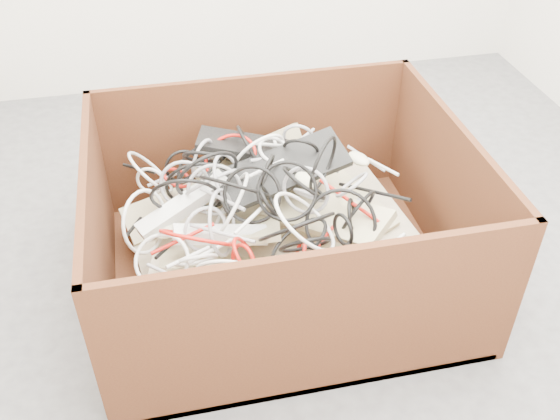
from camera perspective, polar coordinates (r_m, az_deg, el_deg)
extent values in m
plane|color=#4C4B4E|center=(2.49, 4.24, -3.27)|extent=(3.00, 3.00, 0.00)
cube|color=#3E1C0F|center=(2.35, 0.10, -5.82)|extent=(1.24, 1.03, 0.03)
cube|color=#3E1C0F|center=(2.57, -2.30, 6.25)|extent=(1.24, 0.03, 0.57)
cube|color=#3E1C0F|center=(1.81, 3.57, -10.46)|extent=(1.24, 0.02, 0.57)
cube|color=#3E1C0F|center=(2.34, 14.76, 1.34)|extent=(0.03, 0.98, 0.57)
cube|color=#3E1C0F|center=(2.15, -15.92, -2.78)|extent=(0.02, 0.98, 0.57)
cube|color=#C0AB8F|center=(2.31, 0.00, -4.18)|extent=(1.09, 0.94, 0.20)
cube|color=#C0AB8F|center=(2.19, -2.25, -4.27)|extent=(0.78, 0.70, 0.21)
cube|color=tan|center=(2.40, -8.38, 0.42)|extent=(0.49, 0.27, 0.13)
cube|color=tan|center=(2.40, 5.49, 1.52)|extent=(0.36, 0.49, 0.13)
cube|color=tan|center=(2.12, 1.14, -5.22)|extent=(0.34, 0.50, 0.05)
cube|color=tan|center=(2.05, -4.18, -5.06)|extent=(0.48, 0.23, 0.15)
cube|color=tan|center=(2.07, 7.95, -5.67)|extent=(0.36, 0.48, 0.15)
cube|color=tan|center=(2.39, -2.34, 4.02)|extent=(0.47, 0.29, 0.18)
cube|color=tan|center=(2.20, -2.24, -0.87)|extent=(0.24, 0.46, 0.22)
cube|color=tan|center=(2.10, 3.88, -0.36)|extent=(0.42, 0.46, 0.16)
cube|color=black|center=(2.28, -1.55, 5.54)|extent=(0.49, 0.28, 0.12)
cube|color=black|center=(2.15, 0.08, 3.63)|extent=(0.49, 0.26, 0.15)
ellipsoid|color=beige|center=(2.10, -9.95, -1.74)|extent=(0.11, 0.11, 0.04)
ellipsoid|color=beige|center=(2.33, 7.08, 4.59)|extent=(0.09, 0.11, 0.04)
ellipsoid|color=beige|center=(1.88, -3.03, -7.04)|extent=(0.11, 0.09, 0.04)
ellipsoid|color=beige|center=(2.07, 2.30, 2.65)|extent=(0.08, 0.11, 0.04)
ellipsoid|color=beige|center=(2.18, -5.80, 2.95)|extent=(0.11, 0.09, 0.04)
cube|color=white|center=(2.11, -8.68, 0.42)|extent=(0.33, 0.20, 0.14)
cube|color=white|center=(2.02, -5.33, -2.21)|extent=(0.30, 0.07, 0.10)
cube|color=#0B0EAB|center=(2.11, 8.47, -0.19)|extent=(0.06, 0.06, 0.03)
torus|color=black|center=(2.30, -8.69, 3.85)|extent=(0.18, 0.04, 0.18)
torus|color=black|center=(2.04, -8.48, 1.17)|extent=(0.27, 0.12, 0.26)
torus|color=black|center=(2.27, -2.45, 5.16)|extent=(0.14, 0.28, 0.25)
torus|color=#99989D|center=(1.99, -5.21, -1.15)|extent=(0.12, 0.26, 0.26)
torus|color=#B1140C|center=(1.91, 1.77, -4.37)|extent=(0.07, 0.15, 0.15)
torus|color=silver|center=(2.20, -0.51, 5.37)|extent=(0.17, 0.16, 0.07)
torus|color=#99989D|center=(2.04, 2.63, 1.31)|extent=(0.11, 0.11, 0.12)
torus|color=black|center=(2.03, 2.19, 2.43)|extent=(0.16, 0.22, 0.18)
torus|color=#99989D|center=(2.35, 1.66, 6.60)|extent=(0.15, 0.07, 0.15)
torus|color=silver|center=(1.87, -5.03, -5.43)|extent=(0.24, 0.13, 0.22)
torus|color=black|center=(2.29, -6.40, 3.00)|extent=(0.32, 0.22, 0.25)
torus|color=black|center=(2.05, -4.06, 2.08)|extent=(0.26, 0.22, 0.23)
torus|color=#B1140C|center=(2.25, -9.21, 2.88)|extent=(0.14, 0.14, 0.07)
torus|color=black|center=(1.91, 1.67, -2.91)|extent=(0.23, 0.23, 0.17)
torus|color=#B1140C|center=(2.22, -4.47, 4.67)|extent=(0.26, 0.25, 0.13)
torus|color=#99989D|center=(2.06, 6.44, 2.25)|extent=(0.14, 0.13, 0.14)
torus|color=black|center=(1.91, 1.49, -1.51)|extent=(0.33, 0.24, 0.25)
torus|color=black|center=(1.87, 2.25, -3.14)|extent=(0.20, 0.14, 0.16)
torus|color=#B1140C|center=(1.94, -7.47, -2.47)|extent=(0.30, 0.23, 0.23)
torus|color=#99989D|center=(2.11, -5.89, 1.79)|extent=(0.26, 0.08, 0.25)
torus|color=#99989D|center=(2.14, -8.53, 2.21)|extent=(0.18, 0.10, 0.19)
torus|color=#B1140C|center=(1.87, -3.17, -4.12)|extent=(0.11, 0.18, 0.15)
torus|color=black|center=(2.06, 6.96, -0.30)|extent=(0.18, 0.19, 0.24)
torus|color=#B1140C|center=(1.88, -3.34, -4.55)|extent=(0.08, 0.14, 0.15)
torus|color=silver|center=(1.92, -7.56, -4.49)|extent=(0.19, 0.13, 0.15)
torus|color=black|center=(2.01, -1.21, 3.53)|extent=(0.09, 0.15, 0.16)
torus|color=black|center=(2.29, -2.86, 4.49)|extent=(0.22, 0.19, 0.13)
torus|color=#99989D|center=(2.01, 2.32, 1.77)|extent=(0.17, 0.16, 0.21)
torus|color=silver|center=(2.29, -11.52, 2.57)|extent=(0.11, 0.06, 0.12)
torus|color=black|center=(2.18, -7.04, 2.12)|extent=(0.25, 0.11, 0.25)
torus|color=black|center=(2.19, 1.89, 5.51)|extent=(0.17, 0.11, 0.16)
torus|color=#99989D|center=(2.13, -6.15, 2.47)|extent=(0.24, 0.21, 0.15)
torus|color=black|center=(2.06, 3.88, 4.11)|extent=(0.18, 0.23, 0.28)
torus|color=black|center=(1.96, 0.64, 1.69)|extent=(0.22, 0.13, 0.19)
torus|color=#99989D|center=(2.10, -4.57, 2.69)|extent=(0.14, 0.25, 0.24)
torus|color=black|center=(1.99, -1.04, 0.84)|extent=(0.09, 0.17, 0.15)
torus|color=black|center=(1.96, -2.52, 1.37)|extent=(0.25, 0.16, 0.22)
torus|color=silver|center=(2.23, -1.92, 4.93)|extent=(0.28, 0.13, 0.28)
torus|color=silver|center=(2.34, -0.21, 5.46)|extent=(0.05, 0.15, 0.15)
torus|color=black|center=(1.92, 5.68, -1.78)|extent=(0.05, 0.15, 0.15)
torus|color=silver|center=(2.33, -11.53, 3.36)|extent=(0.21, 0.28, 0.21)
torus|color=black|center=(1.97, 5.45, -1.30)|extent=(0.31, 0.21, 0.25)
torus|color=#99989D|center=(2.29, 3.40, 5.18)|extent=(0.12, 0.18, 0.18)
torus|color=silver|center=(2.06, -4.51, 0.39)|extent=(0.18, 0.28, 0.28)
torus|color=#99989D|center=(2.22, -6.96, 4.63)|extent=(0.13, 0.15, 0.19)
torus|color=black|center=(2.01, 6.44, -0.39)|extent=(0.06, 0.14, 0.15)
torus|color=silver|center=(2.07, -12.02, -1.04)|extent=(0.17, 0.25, 0.28)
torus|color=silver|center=(1.89, 2.26, -1.03)|extent=(0.24, 0.29, 0.19)
torus|color=#99989D|center=(2.00, -6.71, -1.73)|extent=(0.20, 0.09, 0.21)
torus|color=black|center=(2.09, -6.56, 3.14)|extent=(0.31, 0.14, 0.29)
torus|color=black|center=(2.20, -6.95, 4.72)|extent=(0.20, 0.14, 0.15)
torus|color=silver|center=(1.93, -10.56, -4.49)|extent=(0.21, 0.16, 0.15)
cylinder|color=black|center=(1.94, 8.75, -4.60)|extent=(0.13, 0.02, 0.03)
cylinder|color=#99989D|center=(2.36, -8.51, 3.61)|extent=(0.29, 0.10, 0.05)
cylinder|color=silver|center=(1.95, -2.74, -0.85)|extent=(0.12, 0.09, 0.04)
cylinder|color=#B1140C|center=(1.90, 3.08, -3.76)|extent=(0.19, 0.23, 0.03)
cylinder|color=black|center=(2.02, -9.47, -2.76)|extent=(0.13, 0.18, 0.05)
cylinder|color=black|center=(1.87, 5.92, -3.46)|extent=(0.09, 0.13, 0.05)
cylinder|color=black|center=(2.09, 8.39, 1.64)|extent=(0.16, 0.25, 0.10)
cylinder|color=silver|center=(1.90, -8.25, -4.22)|extent=(0.14, 0.12, 0.05)
cylinder|color=black|center=(2.30, -7.12, 3.49)|extent=(0.14, 0.18, 0.08)
cylinder|color=#99989D|center=(1.90, -9.68, -5.85)|extent=(0.14, 0.13, 0.02)
cylinder|color=#99989D|center=(2.37, 1.58, 6.11)|extent=(0.17, 0.16, 0.02)
cylinder|color=#99989D|center=(2.20, 0.32, 4.85)|extent=(0.24, 0.07, 0.05)
cylinder|color=silver|center=(1.93, 9.72, -3.29)|extent=(0.12, 0.07, 0.05)
cylinder|color=black|center=(2.22, -5.26, 4.53)|extent=(0.15, 0.17, 0.03)
cylinder|color=#99989D|center=(2.00, -5.22, 1.00)|extent=(0.13, 0.14, 0.02)
cylinder|color=#99989D|center=(1.94, -5.22, -2.11)|extent=(0.19, 0.14, 0.02)
cylinder|color=#B1140C|center=(1.96, -8.71, -2.55)|extent=(0.21, 0.07, 0.05)
cylinder|color=silver|center=(2.23, -3.17, 4.76)|extent=(0.12, 0.06, 0.05)
cylinder|color=#99989D|center=(2.30, 5.17, 4.21)|extent=(0.05, 0.13, 0.03)
cylinder|color=black|center=(2.40, -12.52, 3.64)|extent=(0.12, 0.08, 0.03)
cylinder|color=#99989D|center=(1.88, 3.29, -4.80)|extent=(0.09, 0.12, 0.02)
cylinder|color=silver|center=(2.35, 9.22, 3.85)|extent=(0.09, 0.13, 0.02)
cylinder|color=#99989D|center=(1.88, -10.79, -8.60)|extent=(0.07, 0.21, 0.03)
cylinder|color=#99989D|center=(2.16, 0.10, 3.36)|extent=(0.27, 0.09, 0.02)
cylinder|color=silver|center=(2.03, 13.59, -4.18)|extent=(0.15, 0.11, 0.04)
cylinder|color=#B1140C|center=(2.04, 6.22, 0.85)|extent=(0.15, 0.21, 0.06)
cylinder|color=silver|center=(1.96, -5.09, -3.07)|extent=(0.24, 0.19, 0.06)
cylinder|color=#99989D|center=(2.48, 7.74, 4.60)|extent=(0.12, 0.15, 0.06)
cylinder|color=silver|center=(2.13, -0.38, 4.18)|extent=(0.23, 0.20, 0.07)
cylinder|color=black|center=(2.14, -13.03, -1.52)|extent=(0.06, 0.12, 0.03)
cylinder|color=silver|center=(2.26, 0.55, 5.75)|extent=(0.25, 0.05, 0.05)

